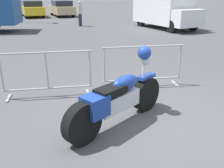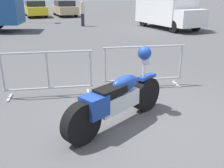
{
  "view_description": "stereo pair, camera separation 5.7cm",
  "coord_description": "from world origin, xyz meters",
  "px_view_note": "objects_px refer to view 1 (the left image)",
  "views": [
    {
      "loc": [
        -1.73,
        -4.03,
        2.32
      ],
      "look_at": [
        -0.51,
        0.29,
        0.65
      ],
      "focal_mm": 40.0,
      "sensor_mm": 36.0,
      "label": 1
    },
    {
      "loc": [
        -1.67,
        -4.04,
        2.32
      ],
      "look_at": [
        -0.51,
        0.29,
        0.65
      ],
      "focal_mm": 40.0,
      "sensor_mm": 36.0,
      "label": 2
    }
  ],
  "objects_px": {
    "delivery_van": "(164,9)",
    "parked_car_tan": "(62,8)",
    "motorcycle": "(118,98)",
    "parked_car_green": "(0,10)",
    "crowd_barrier_near": "(47,74)",
    "parked_car_yellow": "(32,9)",
    "pedestrian": "(80,13)",
    "crowd_barrier_far": "(143,66)"
  },
  "relations": [
    {
      "from": "motorcycle",
      "to": "parked_car_yellow",
      "type": "relative_size",
      "value": 0.47
    },
    {
      "from": "motorcycle",
      "to": "parked_car_green",
      "type": "bearing_deg",
      "value": 70.97
    },
    {
      "from": "crowd_barrier_far",
      "to": "parked_car_green",
      "type": "bearing_deg",
      "value": 106.16
    },
    {
      "from": "crowd_barrier_near",
      "to": "delivery_van",
      "type": "bearing_deg",
      "value": 51.31
    },
    {
      "from": "delivery_van",
      "to": "pedestrian",
      "type": "bearing_deg",
      "value": -126.45
    },
    {
      "from": "motorcycle",
      "to": "delivery_van",
      "type": "xyz_separation_m",
      "value": [
        6.73,
        11.56,
        0.72
      ]
    },
    {
      "from": "parked_car_green",
      "to": "parked_car_yellow",
      "type": "distance_m",
      "value": 2.85
    },
    {
      "from": "parked_car_green",
      "to": "parked_car_tan",
      "type": "height_order",
      "value": "parked_car_tan"
    },
    {
      "from": "motorcycle",
      "to": "parked_car_green",
      "type": "relative_size",
      "value": 0.51
    },
    {
      "from": "crowd_barrier_near",
      "to": "parked_car_green",
      "type": "relative_size",
      "value": 0.49
    },
    {
      "from": "parked_car_tan",
      "to": "motorcycle",
      "type": "bearing_deg",
      "value": 169.9
    },
    {
      "from": "delivery_van",
      "to": "parked_car_tan",
      "type": "bearing_deg",
      "value": -162.71
    },
    {
      "from": "parked_car_yellow",
      "to": "pedestrian",
      "type": "relative_size",
      "value": 2.72
    },
    {
      "from": "crowd_barrier_far",
      "to": "parked_car_green",
      "type": "distance_m",
      "value": 20.86
    },
    {
      "from": "parked_car_tan",
      "to": "pedestrian",
      "type": "bearing_deg",
      "value": 176.22
    },
    {
      "from": "crowd_barrier_near",
      "to": "delivery_van",
      "type": "xyz_separation_m",
      "value": [
        7.9,
        9.87,
        0.69
      ]
    },
    {
      "from": "crowd_barrier_near",
      "to": "delivery_van",
      "type": "relative_size",
      "value": 0.39
    },
    {
      "from": "crowd_barrier_near",
      "to": "crowd_barrier_far",
      "type": "relative_size",
      "value": 1.0
    },
    {
      "from": "parked_car_yellow",
      "to": "crowd_barrier_far",
      "type": "bearing_deg",
      "value": -179.25
    },
    {
      "from": "crowd_barrier_far",
      "to": "parked_car_tan",
      "type": "bearing_deg",
      "value": 90.54
    },
    {
      "from": "delivery_van",
      "to": "parked_car_tan",
      "type": "height_order",
      "value": "delivery_van"
    },
    {
      "from": "motorcycle",
      "to": "crowd_barrier_far",
      "type": "relative_size",
      "value": 1.05
    },
    {
      "from": "pedestrian",
      "to": "parked_car_tan",
      "type": "bearing_deg",
      "value": -30.23
    },
    {
      "from": "parked_car_green",
      "to": "delivery_van",
      "type": "bearing_deg",
      "value": -139.41
    },
    {
      "from": "parked_car_yellow",
      "to": "parked_car_green",
      "type": "bearing_deg",
      "value": 92.49
    },
    {
      "from": "pedestrian",
      "to": "motorcycle",
      "type": "bearing_deg",
      "value": 139.81
    },
    {
      "from": "delivery_van",
      "to": "parked_car_green",
      "type": "bearing_deg",
      "value": -143.01
    },
    {
      "from": "crowd_barrier_far",
      "to": "parked_car_tan",
      "type": "xyz_separation_m",
      "value": [
        -0.19,
        20.47,
        0.2
      ]
    },
    {
      "from": "parked_car_tan",
      "to": "pedestrian",
      "type": "relative_size",
      "value": 2.7
    },
    {
      "from": "delivery_van",
      "to": "parked_car_tan",
      "type": "distance_m",
      "value": 12.07
    },
    {
      "from": "crowd_barrier_far",
      "to": "delivery_van",
      "type": "relative_size",
      "value": 0.39
    },
    {
      "from": "crowd_barrier_far",
      "to": "parked_car_yellow",
      "type": "xyz_separation_m",
      "value": [
        -3.0,
        20.54,
        0.21
      ]
    },
    {
      "from": "delivery_van",
      "to": "parked_car_tan",
      "type": "relative_size",
      "value": 1.16
    },
    {
      "from": "parked_car_green",
      "to": "motorcycle",
      "type": "bearing_deg",
      "value": -175.53
    },
    {
      "from": "parked_car_tan",
      "to": "delivery_van",
      "type": "bearing_deg",
      "value": -159.11
    },
    {
      "from": "crowd_barrier_near",
      "to": "pedestrian",
      "type": "height_order",
      "value": "pedestrian"
    },
    {
      "from": "motorcycle",
      "to": "parked_car_tan",
      "type": "xyz_separation_m",
      "value": [
        0.98,
        22.16,
        0.24
      ]
    },
    {
      "from": "delivery_van",
      "to": "parked_car_yellow",
      "type": "bearing_deg",
      "value": -152.45
    },
    {
      "from": "crowd_barrier_near",
      "to": "crowd_barrier_far",
      "type": "distance_m",
      "value": 2.35
    },
    {
      "from": "parked_car_green",
      "to": "parked_car_tan",
      "type": "distance_m",
      "value": 5.63
    },
    {
      "from": "motorcycle",
      "to": "crowd_barrier_far",
      "type": "xyz_separation_m",
      "value": [
        1.18,
        1.69,
        0.03
      ]
    },
    {
      "from": "motorcycle",
      "to": "delivery_van",
      "type": "bearing_deg",
      "value": 28.75
    }
  ]
}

